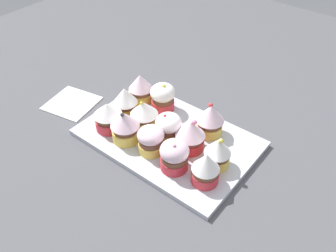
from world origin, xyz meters
The scene contains 16 objects.
ground_plane centered at (0.00, 0.00, -1.50)cm, with size 180.00×180.00×3.00cm, color #4C4C51.
baking_tray centered at (0.00, 0.00, 0.60)cm, with size 38.34×25.22×1.20cm.
cupcake_0 centered at (-12.37, -6.18, 4.78)cm, with size 6.54×6.54×6.96cm.
cupcake_1 centered at (-6.68, -6.56, 5.02)cm, with size 6.44×6.44×7.68cm.
cupcake_2 centered at (0.39, -5.82, 4.36)cm, with size 5.78×5.78×6.20cm.
cupcake_3 centered at (6.89, -6.67, 4.65)cm, with size 5.93×5.93×7.13cm.
cupcake_4 centered at (13.80, -5.78, 4.87)cm, with size 5.54×5.54×7.28cm.
cupcake_5 centered at (-12.86, 0.27, 5.15)cm, with size 5.84×5.84×7.52cm.
cupcake_6 centered at (-6.31, -0.74, 4.87)cm, with size 6.41×6.41×7.24cm.
cupcake_7 centered at (0.55, -0.55, 4.56)cm, with size 5.78×5.78×6.91cm.
cupcake_8 centered at (6.00, 0.42, 4.96)cm, with size 6.47×6.47×7.65cm.
cupcake_9 centered at (13.22, -0.63, 4.85)cm, with size 5.53×5.53×7.42cm.
cupcake_10 centered at (-13.74, 6.44, 4.99)cm, with size 5.98×5.98×7.53cm.
cupcake_11 centered at (-7.31, 7.19, 4.78)cm, with size 6.08×6.08×7.33cm.
cupcake_12 centered at (6.60, 6.69, 5.22)cm, with size 6.28×6.28×8.04cm.
napkin centered at (-27.84, -4.64, 0.30)cm, with size 11.57×11.26×0.60cm, color white.
Camera 1 is at (37.20, -46.99, 56.05)cm, focal length 38.43 mm.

